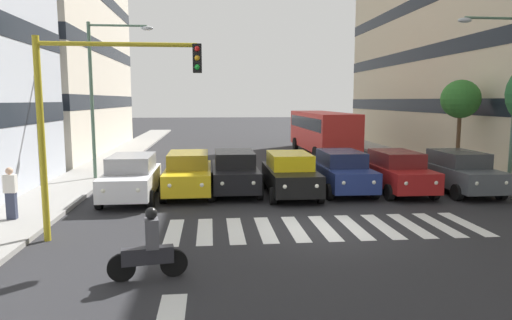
% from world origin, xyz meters
% --- Properties ---
extents(ground_plane, '(180.00, 180.00, 0.00)m').
position_xyz_m(ground_plane, '(0.00, 0.00, 0.00)').
color(ground_plane, '#262628').
extents(building_left_block_0, '(8.31, 27.51, 20.83)m').
position_xyz_m(building_left_block_0, '(-14.94, -17.77, 10.42)').
color(building_left_block_0, beige).
rests_on(building_left_block_0, ground_plane).
extents(building_right_block_0, '(8.31, 19.49, 18.55)m').
position_xyz_m(building_right_block_0, '(14.94, -21.78, 9.27)').
color(building_right_block_0, beige).
rests_on(building_right_block_0, ground_plane).
extents(crosswalk_markings, '(9.45, 2.80, 0.01)m').
position_xyz_m(crosswalk_markings, '(0.00, 0.00, 0.00)').
color(crosswalk_markings, silver).
rests_on(crosswalk_markings, ground_plane).
extents(car_0, '(2.02, 4.44, 1.72)m').
position_xyz_m(car_0, '(-6.88, -4.68, 0.89)').
color(car_0, '#474C51').
rests_on(car_0, ground_plane).
extents(car_1, '(2.02, 4.44, 1.72)m').
position_xyz_m(car_1, '(-4.30, -4.95, 0.89)').
color(car_1, maroon).
rests_on(car_1, ground_plane).
extents(car_2, '(2.02, 4.44, 1.72)m').
position_xyz_m(car_2, '(-2.05, -5.27, 0.89)').
color(car_2, navy).
rests_on(car_2, ground_plane).
extents(car_3, '(2.02, 4.44, 1.72)m').
position_xyz_m(car_3, '(0.23, -4.76, 0.89)').
color(car_3, black).
rests_on(car_3, ground_plane).
extents(car_4, '(2.02, 4.44, 1.72)m').
position_xyz_m(car_4, '(2.42, -5.60, 0.89)').
color(car_4, black).
rests_on(car_4, ground_plane).
extents(car_5, '(2.02, 4.44, 1.72)m').
position_xyz_m(car_5, '(4.31, -5.37, 0.89)').
color(car_5, gold).
rests_on(car_5, ground_plane).
extents(car_6, '(2.02, 4.44, 1.72)m').
position_xyz_m(car_6, '(6.45, -4.64, 0.89)').
color(car_6, silver).
rests_on(car_6, ground_plane).
extents(bus_behind_traffic, '(2.78, 10.50, 3.00)m').
position_xyz_m(bus_behind_traffic, '(-4.30, -17.94, 1.86)').
color(bus_behind_traffic, red).
rests_on(bus_behind_traffic, ground_plane).
extents(motorcycle_with_rider, '(1.69, 0.42, 1.57)m').
position_xyz_m(motorcycle_with_rider, '(4.75, 3.51, 0.65)').
color(motorcycle_with_rider, black).
rests_on(motorcycle_with_rider, ground_plane).
extents(traffic_light_gantry, '(4.38, 0.36, 5.50)m').
position_xyz_m(traffic_light_gantry, '(6.65, 0.49, 3.70)').
color(traffic_light_gantry, '#AD991E').
rests_on(traffic_light_gantry, ground_plane).
extents(street_lamp_left, '(2.69, 0.28, 7.04)m').
position_xyz_m(street_lamp_left, '(-8.47, -4.36, 4.44)').
color(street_lamp_left, '#4C6B56').
rests_on(street_lamp_left, sidewalk_left).
extents(street_lamp_right, '(2.99, 0.28, 7.24)m').
position_xyz_m(street_lamp_right, '(8.41, -9.03, 4.58)').
color(street_lamp_right, '#4C6B56').
rests_on(street_lamp_right, sidewalk_right).
extents(street_tree_1, '(1.97, 1.97, 4.72)m').
position_xyz_m(street_tree_1, '(-9.40, -9.31, 3.86)').
color(street_tree_1, '#513823').
rests_on(street_tree_1, sidewalk_left).
extents(pedestrian_waiting, '(0.36, 0.24, 1.63)m').
position_xyz_m(pedestrian_waiting, '(9.59, -1.43, 1.00)').
color(pedestrian_waiting, '#2D3347').
rests_on(pedestrian_waiting, sidewalk_right).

